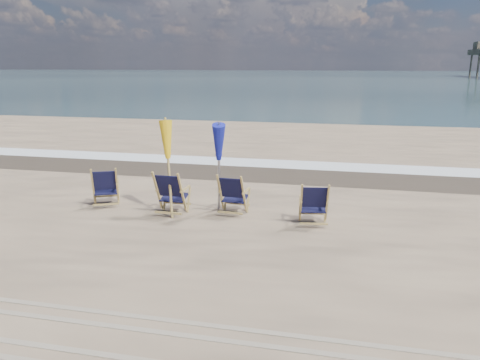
{
  "coord_description": "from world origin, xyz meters",
  "views": [
    {
      "loc": [
        2.18,
        -7.54,
        3.38
      ],
      "look_at": [
        0.0,
        2.2,
        0.9
      ],
      "focal_mm": 35.0,
      "sensor_mm": 36.0,
      "label": 1
    }
  ],
  "objects_px": {
    "beach_chair_1": "(182,194)",
    "beach_chair_3": "(327,205)",
    "beach_chair_0": "(117,186)",
    "umbrella_yellow": "(168,145)",
    "beach_chair_2": "(244,196)",
    "umbrella_blue": "(218,142)"
  },
  "relations": [
    {
      "from": "beach_chair_0",
      "to": "umbrella_yellow",
      "type": "xyz_separation_m",
      "value": [
        1.51,
        -0.4,
        1.15
      ]
    },
    {
      "from": "beach_chair_1",
      "to": "beach_chair_3",
      "type": "relative_size",
      "value": 1.09
    },
    {
      "from": "beach_chair_1",
      "to": "umbrella_blue",
      "type": "relative_size",
      "value": 0.49
    },
    {
      "from": "beach_chair_2",
      "to": "umbrella_yellow",
      "type": "distance_m",
      "value": 2.03
    },
    {
      "from": "beach_chair_0",
      "to": "beach_chair_1",
      "type": "height_order",
      "value": "beach_chair_1"
    },
    {
      "from": "beach_chair_1",
      "to": "beach_chair_2",
      "type": "bearing_deg",
      "value": -165.82
    },
    {
      "from": "beach_chair_1",
      "to": "beach_chair_2",
      "type": "relative_size",
      "value": 1.08
    },
    {
      "from": "beach_chair_0",
      "to": "umbrella_blue",
      "type": "bearing_deg",
      "value": 156.23
    },
    {
      "from": "beach_chair_0",
      "to": "umbrella_yellow",
      "type": "bearing_deg",
      "value": 140.28
    },
    {
      "from": "beach_chair_1",
      "to": "beach_chair_3",
      "type": "bearing_deg",
      "value": -178.41
    },
    {
      "from": "beach_chair_2",
      "to": "beach_chair_3",
      "type": "distance_m",
      "value": 1.9
    },
    {
      "from": "umbrella_yellow",
      "to": "umbrella_blue",
      "type": "bearing_deg",
      "value": 23.39
    },
    {
      "from": "beach_chair_2",
      "to": "beach_chair_3",
      "type": "height_order",
      "value": "beach_chair_2"
    },
    {
      "from": "beach_chair_0",
      "to": "umbrella_blue",
      "type": "height_order",
      "value": "umbrella_blue"
    },
    {
      "from": "umbrella_blue",
      "to": "beach_chair_0",
      "type": "bearing_deg",
      "value": -178.93
    },
    {
      "from": "beach_chair_2",
      "to": "umbrella_yellow",
      "type": "bearing_deg",
      "value": 14.43
    },
    {
      "from": "beach_chair_1",
      "to": "beach_chair_2",
      "type": "height_order",
      "value": "beach_chair_1"
    },
    {
      "from": "beach_chair_3",
      "to": "beach_chair_0",
      "type": "bearing_deg",
      "value": -12.58
    },
    {
      "from": "beach_chair_1",
      "to": "umbrella_blue",
      "type": "xyz_separation_m",
      "value": [
        0.74,
        0.46,
        1.13
      ]
    },
    {
      "from": "beach_chair_0",
      "to": "beach_chair_1",
      "type": "xyz_separation_m",
      "value": [
        1.8,
        -0.42,
        0.03
      ]
    },
    {
      "from": "beach_chair_1",
      "to": "beach_chair_3",
      "type": "height_order",
      "value": "beach_chair_1"
    },
    {
      "from": "beach_chair_0",
      "to": "beach_chair_1",
      "type": "distance_m",
      "value": 1.85
    }
  ]
}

